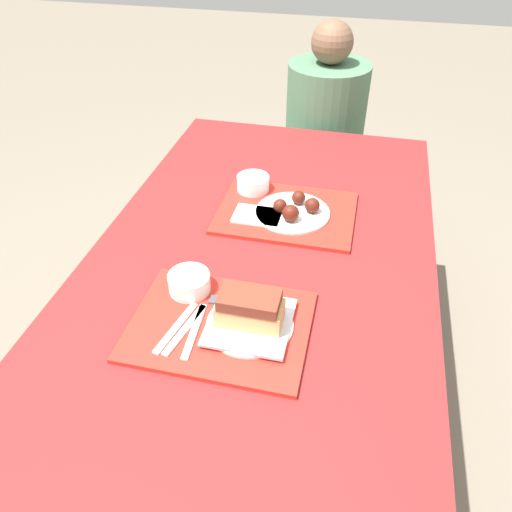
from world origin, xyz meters
The scene contains 15 objects.
ground_plane centered at (0.00, 0.00, 0.00)m, with size 12.00×12.00×0.00m, color #706656.
picnic_table centered at (0.00, 0.00, 0.66)m, with size 0.94×1.78×0.74m.
picnic_bench_far centered at (0.00, 1.11, 0.36)m, with size 0.89×0.28×0.42m.
tray_near centered at (-0.03, -0.23, 0.75)m, with size 0.41×0.32×0.01m.
tray_far centered at (0.03, 0.27, 0.75)m, with size 0.41×0.32×0.01m.
bowl_coleslaw_near centered at (-0.14, -0.14, 0.78)m, with size 0.10×0.10×0.05m.
brisket_sandwich_plate centered at (0.04, -0.22, 0.79)m, with size 0.20×0.20×0.10m.
plastic_fork_near centered at (-0.11, -0.27, 0.76)m, with size 0.05×0.17×0.00m.
plastic_knife_near centered at (-0.08, -0.27, 0.76)m, with size 0.03×0.17×0.00m.
plastic_spoon_near centered at (-0.13, -0.27, 0.76)m, with size 0.05×0.17×0.00m.
condiment_packet centered at (-0.06, -0.16, 0.76)m, with size 0.04×0.03×0.01m.
bowl_coleslaw_far centered at (-0.10, 0.37, 0.78)m, with size 0.10×0.10×0.05m.
wings_plate_far centered at (0.06, 0.25, 0.77)m, with size 0.23×0.23×0.06m.
napkin_far centered at (-0.05, 0.22, 0.76)m, with size 0.14×0.10×0.01m.
person_seated_across centered at (0.05, 1.11, 0.71)m, with size 0.35×0.35×0.68m.
Camera 1 is at (0.23, -1.00, 1.60)m, focal length 35.00 mm.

